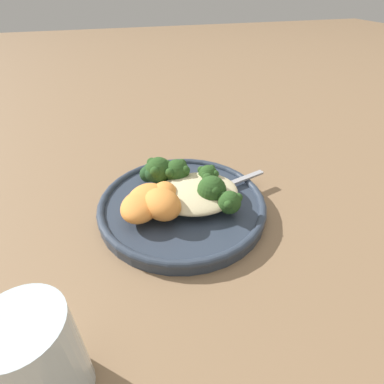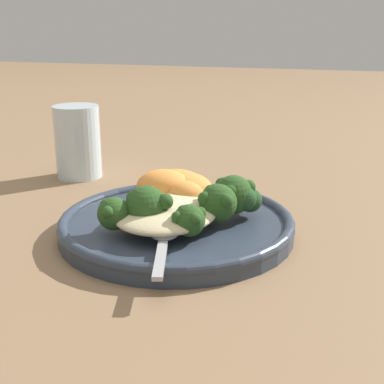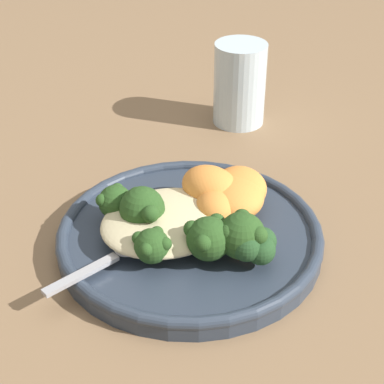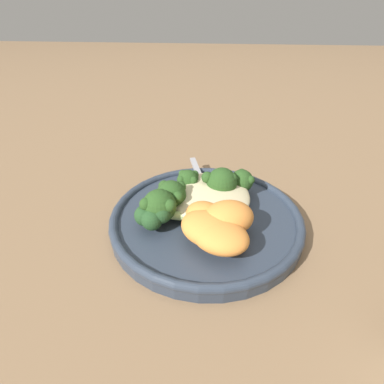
{
  "view_description": "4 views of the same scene",
  "coord_description": "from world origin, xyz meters",
  "views": [
    {
      "loc": [
        0.08,
        0.33,
        0.3
      ],
      "look_at": [
        -0.02,
        -0.02,
        0.03
      ],
      "focal_mm": 28.0,
      "sensor_mm": 36.0,
      "label": 1
    },
    {
      "loc": [
        -0.52,
        -0.19,
        0.22
      ],
      "look_at": [
        -0.01,
        -0.04,
        0.05
      ],
      "focal_mm": 50.0,
      "sensor_mm": 36.0,
      "label": 2
    },
    {
      "loc": [
        -0.22,
        -0.45,
        0.38
      ],
      "look_at": [
        -0.0,
        -0.01,
        0.05
      ],
      "focal_mm": 60.0,
      "sensor_mm": 36.0,
      "label": 3
    },
    {
      "loc": [
        0.31,
        -0.01,
        0.26
      ],
      "look_at": [
        -0.01,
        -0.04,
        0.05
      ],
      "focal_mm": 28.0,
      "sensor_mm": 36.0,
      "label": 4
    }
  ],
  "objects": [
    {
      "name": "broccoli_stalk_4",
      "position": [
        0.01,
        -0.07,
        0.04
      ],
      "size": [
        0.05,
        0.12,
        0.04
      ],
      "rotation": [
        0.0,
        0.0,
        4.78
      ],
      "color": "#ADC675",
      "rests_on": "plate"
    },
    {
      "name": "sweet_potato_chunk_2",
      "position": [
        0.05,
        0.0,
        0.04
      ],
      "size": [
        0.08,
        0.08,
        0.03
      ],
      "primitive_type": "ellipsoid",
      "rotation": [
        0.0,
        0.0,
        1.13
      ],
      "color": "orange",
      "rests_on": "plate"
    },
    {
      "name": "broccoli_stalk_2",
      "position": [
        -0.04,
        -0.04,
        0.04
      ],
      "size": [
        0.1,
        0.07,
        0.03
      ],
      "rotation": [
        0.0,
        0.0,
        3.66
      ],
      "color": "#ADC675",
      "rests_on": "plate"
    },
    {
      "name": "kale_tuft",
      "position": [
        0.02,
        -0.08,
        0.04
      ],
      "size": [
        0.05,
        0.05,
        0.03
      ],
      "color": "#234723",
      "rests_on": "plate"
    },
    {
      "name": "water_glass",
      "position": [
        0.16,
        0.19,
        0.05
      ],
      "size": [
        0.07,
        0.07,
        0.1
      ],
      "primitive_type": "cylinder",
      "color": "silver",
      "rests_on": "ground_plane"
    },
    {
      "name": "sweet_potato_chunk_1",
      "position": [
        0.04,
        -0.01,
        0.04
      ],
      "size": [
        0.08,
        0.09,
        0.03
      ],
      "primitive_type": "ellipsoid",
      "rotation": [
        0.0,
        0.0,
        1.04
      ],
      "color": "orange",
      "rests_on": "plate"
    },
    {
      "name": "sweet_potato_chunk_0",
      "position": [
        0.02,
        -0.02,
        0.04
      ],
      "size": [
        0.05,
        0.06,
        0.03
      ],
      "primitive_type": "ellipsoid",
      "rotation": [
        0.0,
        0.0,
        4.41
      ],
      "color": "orange",
      "rests_on": "plate"
    },
    {
      "name": "broccoli_stalk_0",
      "position": [
        -0.04,
        0.02,
        0.04
      ],
      "size": [
        0.12,
        0.07,
        0.03
      ],
      "rotation": [
        0.0,
        0.0,
        2.67
      ],
      "color": "#ADC675",
      "rests_on": "plate"
    },
    {
      "name": "ground_plane",
      "position": [
        0.0,
        0.0,
        0.0
      ],
      "size": [
        4.0,
        4.0,
        0.0
      ],
      "primitive_type": "plane",
      "color": "#846647"
    },
    {
      "name": "quinoa_mound",
      "position": [
        -0.03,
        -0.01,
        0.03
      ],
      "size": [
        0.12,
        0.11,
        0.02
      ],
      "primitive_type": "ellipsoid",
      "color": "beige",
      "rests_on": "plate"
    },
    {
      "name": "broccoli_stalk_3",
      "position": [
        -0.01,
        -0.06,
        0.04
      ],
      "size": [
        0.05,
        0.09,
        0.04
      ],
      "rotation": [
        0.0,
        0.0,
        4.33
      ],
      "color": "#ADC675",
      "rests_on": "plate"
    },
    {
      "name": "broccoli_stalk_1",
      "position": [
        -0.04,
        -0.0,
        0.04
      ],
      "size": [
        0.1,
        0.05,
        0.04
      ],
      "rotation": [
        0.0,
        0.0,
        3.05
      ],
      "color": "#ADC675",
      "rests_on": "plate"
    },
    {
      "name": "spoon",
      "position": [
        -0.08,
        -0.03,
        0.03
      ],
      "size": [
        0.11,
        0.05,
        0.01
      ],
      "rotation": [
        0.0,
        0.0,
        3.42
      ],
      "color": "#A3A3A8",
      "rests_on": "plate"
    },
    {
      "name": "plate",
      "position": [
        -0.01,
        -0.02,
        0.01
      ],
      "size": [
        0.25,
        0.25,
        0.02
      ],
      "color": "#2D3847",
      "rests_on": "ground_plane"
    },
    {
      "name": "sweet_potato_chunk_3",
      "position": [
        0.03,
        0.01,
        0.04
      ],
      "size": [
        0.07,
        0.07,
        0.04
      ],
      "primitive_type": "ellipsoid",
      "rotation": [
        0.0,
        0.0,
        1.92
      ],
      "color": "orange",
      "rests_on": "plate"
    }
  ]
}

